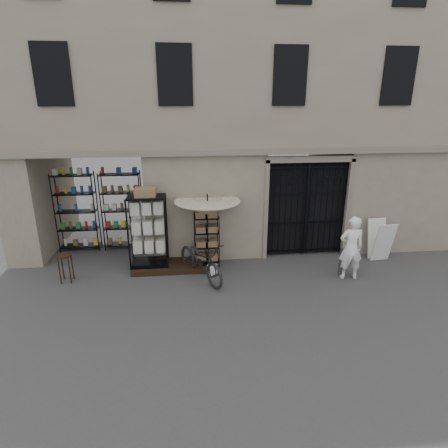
{
  "coord_description": "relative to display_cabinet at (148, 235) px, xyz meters",
  "views": [
    {
      "loc": [
        -1.79,
        -8.31,
        4.71
      ],
      "look_at": [
        -0.8,
        1.4,
        1.35
      ],
      "focal_mm": 30.0,
      "sensor_mm": 36.0,
      "label": 1
    }
  ],
  "objects": [
    {
      "name": "main_building",
      "position": [
        2.9,
        2.44,
        3.45
      ],
      "size": [
        14.0,
        4.0,
        9.0
      ],
      "primitive_type": "cube",
      "color": "gray",
      "rests_on": "ground"
    },
    {
      "name": "display_cabinet",
      "position": [
        0.0,
        0.0,
        0.0
      ],
      "size": [
        1.13,
        0.86,
        2.17
      ],
      "rotation": [
        0.0,
        0.0,
        -0.27
      ],
      "color": "black",
      "rests_on": "step_platform"
    },
    {
      "name": "steel_bollard",
      "position": [
        5.26,
        -0.92,
        -0.66
      ],
      "size": [
        0.19,
        0.19,
        0.78
      ],
      "primitive_type": "cylinder",
      "rotation": [
        0.0,
        0.0,
        0.43
      ],
      "color": "#535354",
      "rests_on": "ground"
    },
    {
      "name": "iron_gate",
      "position": [
        4.65,
        0.72,
        0.45
      ],
      "size": [
        2.5,
        0.21,
        3.0
      ],
      "color": "black",
      "rests_on": "ground"
    },
    {
      "name": "white_bucket",
      "position": [
        1.74,
        -0.51,
        -0.91
      ],
      "size": [
        0.35,
        0.35,
        0.28
      ],
      "primitive_type": "cylinder",
      "rotation": [
        0.0,
        0.0,
        -0.24
      ],
      "color": "silver",
      "rests_on": "ground"
    },
    {
      "name": "wooden_stool",
      "position": [
        -2.14,
        -0.52,
        -0.65
      ],
      "size": [
        0.45,
        0.45,
        0.76
      ],
      "rotation": [
        0.0,
        0.0,
        0.31
      ],
      "color": "black",
      "rests_on": "ground"
    },
    {
      "name": "shop_shelving",
      "position": [
        -1.65,
        1.74,
        0.2
      ],
      "size": [
        2.7,
        0.5,
        2.5
      ],
      "primitive_type": "cube",
      "color": "black",
      "rests_on": "ground"
    },
    {
      "name": "easel_sign",
      "position": [
        6.79,
        -0.03,
        -0.43
      ],
      "size": [
        0.62,
        0.7,
        1.21
      ],
      "rotation": [
        0.0,
        0.0,
        0.08
      ],
      "color": "silver",
      "rests_on": "ground"
    },
    {
      "name": "bicycle",
      "position": [
        1.42,
        -0.71,
        -1.05
      ],
      "size": [
        1.16,
        1.3,
        2.07
      ],
      "primitive_type": "imported",
      "rotation": [
        0.0,
        0.0,
        0.51
      ],
      "color": "black",
      "rests_on": "ground"
    },
    {
      "name": "market_umbrella",
      "position": [
        1.66,
        0.07,
        0.82
      ],
      "size": [
        2.01,
        2.04,
        2.6
      ],
      "rotation": [
        0.0,
        0.0,
        -0.32
      ],
      "color": "black",
      "rests_on": "ground"
    },
    {
      "name": "shop_recess",
      "position": [
        -1.6,
        1.24,
        0.45
      ],
      "size": [
        3.0,
        1.7,
        3.0
      ],
      "primitive_type": "cube",
      "color": "black",
      "rests_on": "ground"
    },
    {
      "name": "wire_rack",
      "position": [
        1.63,
        0.17,
        -0.29
      ],
      "size": [
        0.81,
        0.7,
        1.55
      ],
      "rotation": [
        0.0,
        0.0,
        -0.37
      ],
      "color": "black",
      "rests_on": "ground"
    },
    {
      "name": "ground",
      "position": [
        2.9,
        -1.56,
        -1.05
      ],
      "size": [
        80.0,
        80.0,
        0.0
      ],
      "primitive_type": "plane",
      "color": "black",
      "rests_on": "ground"
    },
    {
      "name": "shopkeeper",
      "position": [
        5.41,
        -1.08,
        -1.05
      ],
      "size": [
        0.74,
        1.79,
        0.42
      ],
      "primitive_type": "imported",
      "rotation": [
        0.0,
        0.0,
        3.09
      ],
      "color": "white",
      "rests_on": "ground"
    },
    {
      "name": "step_platform",
      "position": [
        0.5,
        -0.01,
        -0.97
      ],
      "size": [
        2.0,
        0.9,
        0.15
      ],
      "primitive_type": "cube",
      "color": "black",
      "rests_on": "ground"
    }
  ]
}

